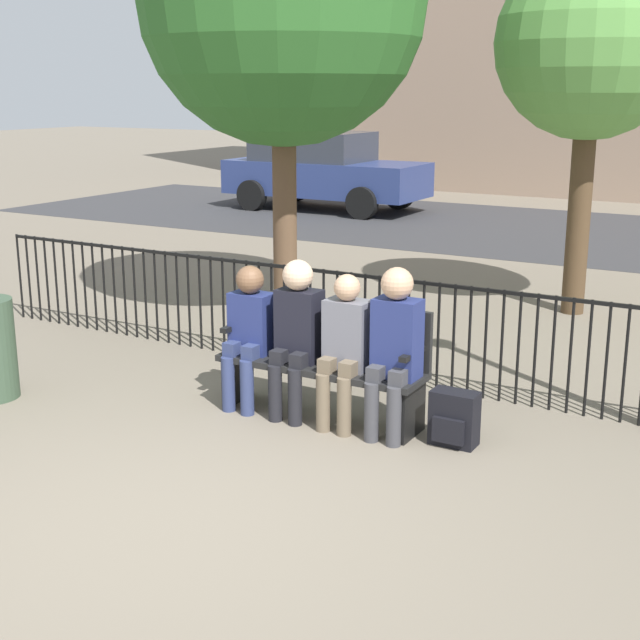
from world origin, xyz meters
TOP-DOWN VIEW (x-y plane):
  - ground_plane at (0.00, 0.00)m, footprint 80.00×80.00m
  - park_bench at (0.00, 1.99)m, footprint 1.69×0.45m
  - seated_person_0 at (-0.63, 1.86)m, footprint 0.34×0.39m
  - seated_person_1 at (-0.18, 1.86)m, footprint 0.34×0.39m
  - seated_person_2 at (0.24, 1.86)m, footprint 0.34×0.39m
  - seated_person_3 at (0.65, 1.87)m, footprint 0.34×0.39m
  - backpack at (1.11, 1.93)m, footprint 0.34×0.23m
  - fence_railing at (-0.02, 2.99)m, footprint 9.01×0.03m
  - tree_0 at (-1.89, 4.44)m, footprint 3.02×3.02m
  - tree_1 at (0.85, 6.30)m, footprint 2.08×2.08m
  - street_surface at (0.00, 12.00)m, footprint 24.00×6.00m
  - parked_car_0 at (-6.08, 12.61)m, footprint 4.20×1.94m

SIDE VIEW (x-z plane):
  - ground_plane at x=0.00m, z-range 0.00..0.00m
  - street_surface at x=0.00m, z-range 0.00..0.01m
  - backpack at x=1.11m, z-range 0.00..0.40m
  - park_bench at x=0.00m, z-range 0.03..0.95m
  - fence_railing at x=-0.02m, z-range 0.08..1.03m
  - seated_person_0 at x=-0.63m, z-range 0.08..1.25m
  - seated_person_2 at x=0.24m, z-range 0.07..1.26m
  - seated_person_1 at x=-0.18m, z-range 0.09..1.34m
  - seated_person_3 at x=0.65m, z-range 0.09..1.37m
  - parked_car_0 at x=-6.08m, z-range 0.03..1.65m
  - tree_1 at x=0.85m, z-range 0.95..4.99m
  - tree_0 at x=-1.89m, z-range 0.94..5.85m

